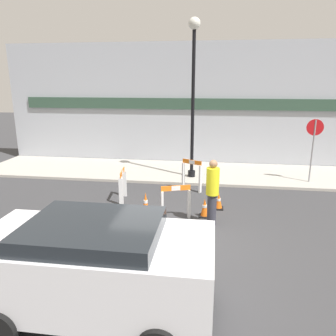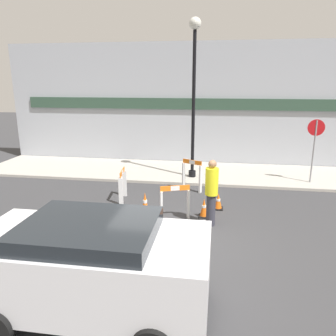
# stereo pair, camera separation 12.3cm
# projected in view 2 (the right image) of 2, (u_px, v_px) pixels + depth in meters

# --- Properties ---
(ground_plane) EXTENTS (60.00, 60.00, 0.00)m
(ground_plane) POSITION_uv_depth(u_px,v_px,m) (173.00, 242.00, 8.04)
(ground_plane) COLOR #38383A
(sidewalk_slab) EXTENTS (18.00, 3.37, 0.10)m
(sidewalk_slab) POSITION_uv_depth(u_px,v_px,m) (193.00, 172.00, 13.93)
(sidewalk_slab) COLOR #ADA89E
(sidewalk_slab) RESTS_ON ground_plane
(storefront_facade) EXTENTS (18.00, 0.22, 5.50)m
(storefront_facade) POSITION_uv_depth(u_px,v_px,m) (197.00, 105.00, 14.91)
(storefront_facade) COLOR #A3A8B2
(storefront_facade) RESTS_ON ground_plane
(streetlamp_post) EXTENTS (0.44, 0.44, 5.92)m
(streetlamp_post) POSITION_uv_depth(u_px,v_px,m) (194.00, 80.00, 12.16)
(streetlamp_post) COLOR black
(streetlamp_post) RESTS_ON sidewalk_slab
(stop_sign) EXTENTS (0.60, 0.06, 2.37)m
(stop_sign) POSITION_uv_depth(u_px,v_px,m) (315.00, 141.00, 12.00)
(stop_sign) COLOR gray
(stop_sign) RESTS_ON sidewalk_slab
(barricade_0) EXTENTS (0.84, 0.39, 1.00)m
(barricade_0) POSITION_uv_depth(u_px,v_px,m) (175.00, 201.00, 9.25)
(barricade_0) COLOR white
(barricade_0) RESTS_ON ground_plane
(barricade_1) EXTENTS (0.74, 0.45, 1.14)m
(barricade_1) POSITION_uv_depth(u_px,v_px,m) (192.00, 175.00, 11.60)
(barricade_1) COLOR white
(barricade_1) RESTS_ON ground_plane
(barricade_2) EXTENTS (0.25, 0.89, 1.04)m
(barricade_2) POSITION_uv_depth(u_px,v_px,m) (123.00, 184.00, 10.69)
(barricade_2) COLOR white
(barricade_2) RESTS_ON ground_plane
(traffic_cone_0) EXTENTS (0.30, 0.30, 0.66)m
(traffic_cone_0) POSITION_uv_depth(u_px,v_px,m) (145.00, 203.00, 9.68)
(traffic_cone_0) COLOR black
(traffic_cone_0) RESTS_ON ground_plane
(traffic_cone_1) EXTENTS (0.30, 0.30, 0.51)m
(traffic_cone_1) POSITION_uv_depth(u_px,v_px,m) (218.00, 201.00, 10.03)
(traffic_cone_1) COLOR black
(traffic_cone_1) RESTS_ON ground_plane
(traffic_cone_2) EXTENTS (0.30, 0.30, 0.56)m
(traffic_cone_2) POSITION_uv_depth(u_px,v_px,m) (204.00, 208.00, 9.45)
(traffic_cone_2) COLOR black
(traffic_cone_2) RESTS_ON ground_plane
(person_worker) EXTENTS (0.49, 0.49, 1.83)m
(person_worker) POSITION_uv_depth(u_px,v_px,m) (211.00, 191.00, 8.74)
(person_worker) COLOR #33333D
(person_worker) RESTS_ON ground_plane
(parked_car_1) EXTENTS (3.85, 2.00, 1.67)m
(parked_car_1) POSITION_uv_depth(u_px,v_px,m) (91.00, 263.00, 5.37)
(parked_car_1) COLOR silver
(parked_car_1) RESTS_ON ground_plane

